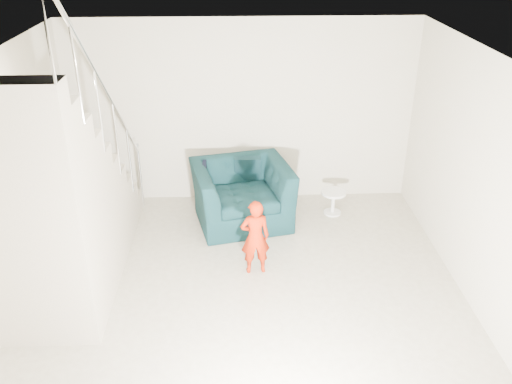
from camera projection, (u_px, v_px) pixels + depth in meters
floor at (247, 310)px, 5.99m from camera, size 5.50×5.50×0.00m
ceiling at (244, 67)px, 4.77m from camera, size 5.50×5.50×0.00m
back_wall at (241, 113)px, 7.83m from camera, size 5.00×0.00×5.00m
right_wall at (493, 197)px, 5.47m from camera, size 0.00×5.50×5.50m
armchair at (242, 194)px, 7.57m from camera, size 1.52×1.40×0.84m
toddler at (255, 237)px, 6.43m from camera, size 0.37×0.27×0.97m
side_table at (333, 199)px, 7.84m from camera, size 0.36×0.36×0.36m
staircase at (64, 214)px, 5.99m from camera, size 1.02×3.03×3.62m
cushion at (248, 168)px, 7.78m from camera, size 0.38×0.18×0.38m
throw at (205, 187)px, 7.53m from camera, size 0.05×0.53×0.60m
phone at (261, 211)px, 6.27m from camera, size 0.03×0.05×0.10m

